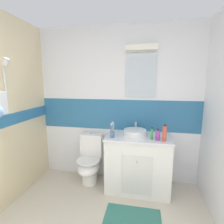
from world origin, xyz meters
TOP-DOWN VIEW (x-y plane):
  - wall_back_tiled at (0.00, 2.45)m, footprint 3.20×0.20m
  - vanity_cabinet at (0.37, 2.13)m, footprint 0.95×0.56m
  - sink_basin at (0.31, 2.15)m, footprint 0.33×0.38m
  - toilet at (-0.41, 2.16)m, footprint 0.37×0.50m
  - toothbrush_cup at (-0.00, 1.98)m, footprint 0.07×0.07m
  - soap_dispenser at (0.63, 1.98)m, footprint 0.06×0.06m
  - toothpaste_tube_upright at (0.55, 1.99)m, footprint 0.03×0.03m
  - shampoo_bottle_tall at (0.71, 1.96)m, footprint 0.05×0.05m
  - bath_mat at (0.34, 1.50)m, footprint 0.68×0.41m

SIDE VIEW (x-z plane):
  - bath_mat at x=0.34m, z-range 0.00..0.01m
  - toilet at x=-0.41m, z-range -0.03..0.77m
  - vanity_cabinet at x=0.37m, z-range 0.00..0.85m
  - sink_basin at x=0.31m, z-range 0.81..0.98m
  - toothbrush_cup at x=0.00m, z-range 0.79..1.02m
  - soap_dispenser at x=0.63m, z-range 0.83..1.01m
  - toothpaste_tube_upright at x=0.55m, z-range 0.85..1.02m
  - shampoo_bottle_tall at x=0.71m, z-range 0.85..1.08m
  - wall_back_tiled at x=0.00m, z-range 0.01..2.51m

